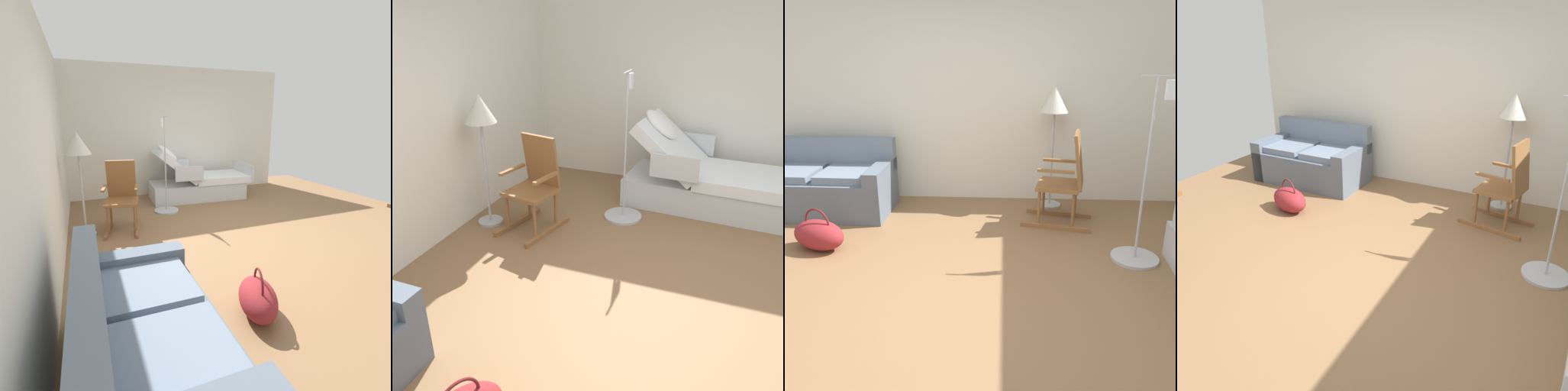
# 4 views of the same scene
# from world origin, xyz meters

# --- Properties ---
(ground_plane) EXTENTS (7.27, 7.27, 0.00)m
(ground_plane) POSITION_xyz_m (0.00, 0.00, 0.00)
(ground_plane) COLOR olive
(back_wall) EXTENTS (6.01, 0.10, 2.70)m
(back_wall) POSITION_xyz_m (0.00, 2.40, 1.35)
(back_wall) COLOR silver
(back_wall) RESTS_ON ground
(side_wall) EXTENTS (0.10, 4.90, 2.70)m
(side_wall) POSITION_xyz_m (2.96, 0.00, 1.35)
(side_wall) COLOR silver
(side_wall) RESTS_ON ground
(hospital_bed) EXTENTS (1.10, 2.11, 1.18)m
(hospital_bed) POSITION_xyz_m (2.26, -0.19, 0.32)
(hospital_bed) COLOR silver
(hospital_bed) RESTS_ON ground
(couch) EXTENTS (1.61, 0.87, 0.85)m
(couch) POSITION_xyz_m (-1.83, 1.78, 0.31)
(couch) COLOR slate
(couch) RESTS_ON ground
(rocking_chair) EXTENTS (0.84, 0.62, 1.05)m
(rocking_chair) POSITION_xyz_m (1.02, 1.54, 0.50)
(rocking_chair) COLOR brown
(rocking_chair) RESTS_ON ground
(floor_lamp) EXTENTS (0.34, 0.34, 1.48)m
(floor_lamp) POSITION_xyz_m (0.91, 2.08, 1.23)
(floor_lamp) COLOR #B2B5BA
(floor_lamp) RESTS_ON ground
(duffel_bag) EXTENTS (0.64, 0.49, 0.43)m
(duffel_bag) POSITION_xyz_m (-1.49, 0.74, 0.15)
(duffel_bag) COLOR maroon
(duffel_bag) RESTS_ON ground
(iv_pole) EXTENTS (0.44, 0.44, 1.69)m
(iv_pole) POSITION_xyz_m (1.59, 0.69, 0.25)
(iv_pole) COLOR #B2B5BA
(iv_pole) RESTS_ON ground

